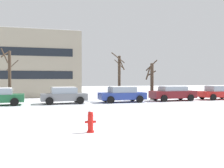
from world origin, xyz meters
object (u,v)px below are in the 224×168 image
at_px(fire_hydrant, 90,121).
at_px(parked_car_gray, 64,95).
at_px(parked_car_red, 218,92).
at_px(parked_car_blue, 122,94).
at_px(parked_car_maroon, 173,93).

height_order(fire_hydrant, parked_car_gray, parked_car_gray).
height_order(parked_car_gray, parked_car_red, parked_car_red).
bearing_deg(fire_hydrant, parked_car_blue, 65.98).
bearing_deg(parked_car_blue, fire_hydrant, -114.02).
distance_m(fire_hydrant, parked_car_blue, 13.44).
xyz_separation_m(parked_car_gray, parked_car_red, (15.67, 0.05, -0.00)).
relative_size(fire_hydrant, parked_car_gray, 0.23).
distance_m(parked_car_gray, parked_car_maroon, 10.45).
xyz_separation_m(fire_hydrant, parked_car_red, (15.92, 12.47, 0.28)).
distance_m(parked_car_gray, parked_car_red, 15.67).
relative_size(fire_hydrant, parked_car_blue, 0.21).
relative_size(parked_car_gray, parked_car_maroon, 0.89).
bearing_deg(parked_car_blue, parked_car_maroon, 1.57).
bearing_deg(parked_car_blue, parked_car_red, 1.07).
bearing_deg(parked_car_blue, parked_car_gray, 178.39).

